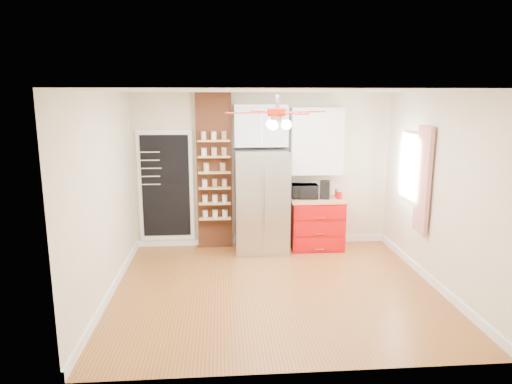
{
  "coord_description": "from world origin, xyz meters",
  "views": [
    {
      "loc": [
        -0.73,
        -5.93,
        2.63
      ],
      "look_at": [
        -0.2,
        0.9,
        1.19
      ],
      "focal_mm": 32.0,
      "sensor_mm": 36.0,
      "label": 1
    }
  ],
  "objects": [
    {
      "name": "upper_glass_cabinet",
      "position": [
        -0.05,
        1.82,
        2.15
      ],
      "size": [
        0.9,
        0.35,
        0.7
      ],
      "primitive_type": "cube",
      "color": "white",
      "rests_on": "wall_back"
    },
    {
      "name": "canister_right",
      "position": [
        1.29,
        1.73,
        0.97
      ],
      "size": [
        0.1,
        0.1,
        0.14
      ],
      "primitive_type": "cylinder",
      "rotation": [
        0.0,
        0.0,
        -0.16
      ],
      "color": "#A62009",
      "rests_on": "red_cabinet"
    },
    {
      "name": "upper_shelf_unit",
      "position": [
        0.92,
        1.85,
        1.88
      ],
      "size": [
        0.9,
        0.3,
        1.15
      ],
      "primitive_type": "cube",
      "color": "white",
      "rests_on": "wall_back"
    },
    {
      "name": "chalkboard",
      "position": [
        -1.7,
        1.96,
        1.1
      ],
      "size": [
        0.95,
        0.05,
        1.95
      ],
      "color": "white",
      "rests_on": "wall_back"
    },
    {
      "name": "wall_back",
      "position": [
        0.0,
        2.0,
        1.35
      ],
      "size": [
        4.5,
        0.02,
        2.7
      ],
      "primitive_type": "cube",
      "color": "beige",
      "rests_on": "floor"
    },
    {
      "name": "pantry_jar_beans",
      "position": [
        -0.7,
        1.81,
        1.44
      ],
      "size": [
        0.12,
        0.12,
        0.14
      ],
      "primitive_type": "cylinder",
      "rotation": [
        0.0,
        0.0,
        0.17
      ],
      "color": "#936D4A",
      "rests_on": "brick_pillar"
    },
    {
      "name": "wall_front",
      "position": [
        0.0,
        -2.0,
        1.35
      ],
      "size": [
        4.5,
        0.02,
        2.7
      ],
      "primitive_type": "cube",
      "color": "beige",
      "rests_on": "floor"
    },
    {
      "name": "fridge",
      "position": [
        -0.05,
        1.63,
        0.88
      ],
      "size": [
        0.9,
        0.7,
        1.75
      ],
      "primitive_type": "cube",
      "color": "#B5B5BA",
      "rests_on": "floor"
    },
    {
      "name": "wall_right",
      "position": [
        2.25,
        0.0,
        1.35
      ],
      "size": [
        0.02,
        4.0,
        2.7
      ],
      "primitive_type": "cube",
      "color": "beige",
      "rests_on": "floor"
    },
    {
      "name": "pantry_jar_oats",
      "position": [
        -0.99,
        1.81,
        1.44
      ],
      "size": [
        0.12,
        0.12,
        0.13
      ],
      "primitive_type": "cylinder",
      "rotation": [
        0.0,
        0.0,
        0.24
      ],
      "color": "#C1AF94",
      "rests_on": "brick_pillar"
    },
    {
      "name": "canister_left",
      "position": [
        1.29,
        1.59,
        0.97
      ],
      "size": [
        0.12,
        0.12,
        0.13
      ],
      "primitive_type": "cylinder",
      "rotation": [
        0.0,
        0.0,
        -0.3
      ],
      "color": "#B30911",
      "rests_on": "red_cabinet"
    },
    {
      "name": "brick_pillar",
      "position": [
        -0.85,
        1.92,
        1.35
      ],
      "size": [
        0.6,
        0.16,
        2.7
      ],
      "primitive_type": "cube",
      "color": "brown",
      "rests_on": "floor"
    },
    {
      "name": "toaster_oven",
      "position": [
        0.7,
        1.7,
        1.02
      ],
      "size": [
        0.46,
        0.32,
        0.24
      ],
      "primitive_type": "imported",
      "rotation": [
        0.0,
        0.0,
        -0.06
      ],
      "color": "black",
      "rests_on": "red_cabinet"
    },
    {
      "name": "window",
      "position": [
        2.23,
        0.9,
        1.55
      ],
      "size": [
        0.04,
        0.75,
        1.05
      ],
      "primitive_type": "cube",
      "color": "white",
      "rests_on": "wall_right"
    },
    {
      "name": "ceiling",
      "position": [
        0.0,
        0.0,
        2.7
      ],
      "size": [
        4.5,
        4.5,
        0.0
      ],
      "primitive_type": "plane",
      "color": "white",
      "rests_on": "wall_back"
    },
    {
      "name": "floor",
      "position": [
        0.0,
        0.0,
        0.0
      ],
      "size": [
        4.5,
        4.5,
        0.0
      ],
      "primitive_type": "plane",
      "color": "#975826",
      "rests_on": "ground"
    },
    {
      "name": "wall_left",
      "position": [
        -2.25,
        0.0,
        1.35
      ],
      "size": [
        0.02,
        4.0,
        2.7
      ],
      "primitive_type": "cube",
      "color": "beige",
      "rests_on": "floor"
    },
    {
      "name": "coffee_maker",
      "position": [
        1.05,
        1.65,
        1.06
      ],
      "size": [
        0.21,
        0.23,
        0.31
      ],
      "primitive_type": "cube",
      "rotation": [
        0.0,
        0.0,
        -0.32
      ],
      "color": "black",
      "rests_on": "red_cabinet"
    },
    {
      "name": "ceiling_fan",
      "position": [
        0.0,
        0.0,
        2.42
      ],
      "size": [
        1.4,
        1.4,
        0.44
      ],
      "color": "silver",
      "rests_on": "ceiling"
    },
    {
      "name": "red_cabinet",
      "position": [
        0.92,
        1.68,
        0.45
      ],
      "size": [
        0.94,
        0.64,
        0.9
      ],
      "color": "#BB0709",
      "rests_on": "floor"
    },
    {
      "name": "curtain",
      "position": [
        2.18,
        0.35,
        1.45
      ],
      "size": [
        0.06,
        0.4,
        1.55
      ],
      "primitive_type": "cube",
      "color": "red",
      "rests_on": "wall_right"
    }
  ]
}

